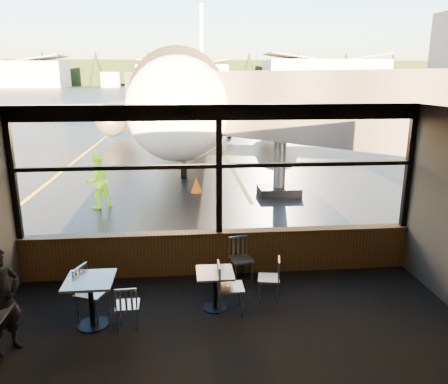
{
  "coord_description": "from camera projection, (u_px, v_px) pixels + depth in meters",
  "views": [
    {
      "loc": [
        -0.71,
        -8.46,
        4.01
      ],
      "look_at": [
        0.2,
        1.0,
        1.5
      ],
      "focal_mm": 35.0,
      "sensor_mm": 36.0,
      "label": 1
    }
  ],
  "objects": [
    {
      "name": "chair_mid_w",
      "position": [
        92.0,
        293.0,
        7.36
      ],
      "size": [
        0.67,
        0.67,
        0.95
      ],
      "primitive_type": null,
      "rotation": [
        0.0,
        0.0,
        -1.95
      ],
      "color": "#AEA99D",
      "rests_on": "carpet_floor"
    },
    {
      "name": "passenger",
      "position": [
        2.0,
        301.0,
        6.37
      ],
      "size": [
        0.67,
        0.73,
        1.67
      ],
      "primitive_type": "imported",
      "rotation": [
        0.0,
        0.0,
        0.99
      ],
      "color": "black",
      "rests_on": "carpet_floor"
    },
    {
      "name": "chair_near_e",
      "position": [
        269.0,
        279.0,
        8.04
      ],
      "size": [
        0.53,
        0.53,
        0.82
      ],
      "primitive_type": null,
      "rotation": [
        0.0,
        0.0,
        1.37
      ],
      "color": "#AAA699",
      "rests_on": "carpet_floor"
    },
    {
      "name": "chair_near_w",
      "position": [
        230.0,
        288.0,
        7.56
      ],
      "size": [
        0.51,
        0.51,
        0.94
      ],
      "primitive_type": null,
      "rotation": [
        0.0,
        0.0,
        -1.57
      ],
      "color": "#ABA79A",
      "rests_on": "carpet_floor"
    },
    {
      "name": "treeline",
      "position": [
        182.0,
        73.0,
        209.84
      ],
      "size": [
        360.0,
        3.0,
        12.0
      ],
      "primitive_type": "cube",
      "color": "black",
      "rests_on": "ground_plane"
    },
    {
      "name": "cone_nose",
      "position": [
        196.0,
        185.0,
        15.58
      ],
      "size": [
        0.4,
        0.4,
        0.56
      ],
      "primitive_type": "cone",
      "color": "orange",
      "rests_on": "ground_plane"
    },
    {
      "name": "chair_mid_s",
      "position": [
        128.0,
        306.0,
        7.11
      ],
      "size": [
        0.45,
        0.45,
        0.79
      ],
      "primitive_type": null,
      "rotation": [
        0.0,
        0.0,
        0.04
      ],
      "color": "beige",
      "rests_on": "carpet_floor"
    },
    {
      "name": "ceiling",
      "position": [
        239.0,
        119.0,
        5.45
      ],
      "size": [
        8.0,
        6.0,
        0.04
      ],
      "primitive_type": "cube",
      "color": "#38332D",
      "rests_on": "ground"
    },
    {
      "name": "mullion_centre",
      "position": [
        219.0,
        171.0,
        8.67
      ],
      "size": [
        0.12,
        0.12,
        2.6
      ],
      "primitive_type": "cube",
      "color": "black",
      "rests_on": "ground"
    },
    {
      "name": "fuel_tank_c",
      "position": [
        159.0,
        80.0,
        182.73
      ],
      "size": [
        8.0,
        8.0,
        6.0
      ],
      "primitive_type": "cylinder",
      "color": "silver",
      "rests_on": "ground_plane"
    },
    {
      "name": "airliner",
      "position": [
        195.0,
        55.0,
        27.84
      ],
      "size": [
        31.8,
        37.17,
        10.7
      ],
      "primitive_type": null,
      "rotation": [
        0.0,
        0.0,
        -0.08
      ],
      "color": "white",
      "rests_on": "ground_plane"
    },
    {
      "name": "window_transom",
      "position": [
        219.0,
        166.0,
        8.64
      ],
      "size": [
        8.0,
        0.1,
        0.08
      ],
      "primitive_type": "cube",
      "color": "black",
      "rests_on": "ground"
    },
    {
      "name": "window_header",
      "position": [
        219.0,
        112.0,
        8.37
      ],
      "size": [
        8.0,
        0.18,
        0.3
      ],
      "primitive_type": "cube",
      "color": "black",
      "rests_on": "ground"
    },
    {
      "name": "mullion_right",
      "position": [
        409.0,
        167.0,
        9.03
      ],
      "size": [
        0.12,
        0.12,
        2.6
      ],
      "primitive_type": "cube",
      "color": "black",
      "rests_on": "ground"
    },
    {
      "name": "carpet_floor",
      "position": [
        237.0,
        361.0,
        6.34
      ],
      "size": [
        8.0,
        6.0,
        0.01
      ],
      "primitive_type": "cube",
      "color": "black",
      "rests_on": "ground"
    },
    {
      "name": "fuel_tank_b",
      "position": [
        135.0,
        80.0,
        181.81
      ],
      "size": [
        8.0,
        8.0,
        6.0
      ],
      "primitive_type": "cylinder",
      "color": "silver",
      "rests_on": "ground_plane"
    },
    {
      "name": "cafe_table_mid",
      "position": [
        91.0,
        303.0,
        7.15
      ],
      "size": [
        0.77,
        0.77,
        0.85
      ],
      "primitive_type": null,
      "color": "#A9A49B",
      "rests_on": "carpet_floor"
    },
    {
      "name": "hangar_left",
      "position": [
        7.0,
        73.0,
        174.66
      ],
      "size": [
        45.0,
        18.0,
        11.0
      ],
      "primitive_type": null,
      "color": "silver",
      "rests_on": "ground_plane"
    },
    {
      "name": "ground_plane",
      "position": [
        184.0,
        92.0,
        124.74
      ],
      "size": [
        520.0,
        520.0,
        0.0
      ],
      "primitive_type": "plane",
      "color": "black",
      "rests_on": "ground"
    },
    {
      "name": "cafe_table_near",
      "position": [
        215.0,
        290.0,
        7.71
      ],
      "size": [
        0.64,
        0.64,
        0.71
      ],
      "primitive_type": null,
      "color": "gray",
      "rests_on": "carpet_floor"
    },
    {
      "name": "jet_bridge",
      "position": [
        314.0,
        132.0,
        14.27
      ],
      "size": [
        8.51,
        10.4,
        4.54
      ],
      "primitive_type": null,
      "color": "#28282A",
      "rests_on": "ground_plane"
    },
    {
      "name": "hangar_mid",
      "position": [
        183.0,
        75.0,
        186.03
      ],
      "size": [
        38.0,
        15.0,
        10.0
      ],
      "primitive_type": null,
      "color": "silver",
      "rests_on": "ground_plane"
    },
    {
      "name": "fuel_tank_a",
      "position": [
        110.0,
        80.0,
        180.9
      ],
      "size": [
        8.0,
        8.0,
        6.0
      ],
      "primitive_type": "cylinder",
      "color": "silver",
      "rests_on": "ground_plane"
    },
    {
      "name": "ground_crew",
      "position": [
        97.0,
        181.0,
        13.66
      ],
      "size": [
        1.06,
        1.02,
        1.72
      ],
      "primitive_type": "imported",
      "rotation": [
        0.0,
        0.0,
        3.79
      ],
      "color": "#BFF219",
      "rests_on": "ground_plane"
    },
    {
      "name": "window_sill",
      "position": [
        219.0,
        253.0,
        9.11
      ],
      "size": [
        8.0,
        0.28,
        0.9
      ],
      "primitive_type": "cube",
      "color": "brown",
      "rests_on": "ground"
    },
    {
      "name": "mullion_left",
      "position": [
        12.0,
        175.0,
        8.3
      ],
      "size": [
        0.12,
        0.12,
        2.6
      ],
      "primitive_type": "cube",
      "color": "black",
      "rests_on": "ground"
    },
    {
      "name": "chair_near_n",
      "position": [
        241.0,
        260.0,
        8.77
      ],
      "size": [
        0.58,
        0.58,
        0.9
      ],
      "primitive_type": null,
      "rotation": [
        0.0,
        0.0,
        3.35
      ],
      "color": "#BBB6A9",
      "rests_on": "carpet_floor"
    },
    {
      "name": "hangar_right",
      "position": [
        325.0,
        72.0,
        184.55
      ],
      "size": [
        50.0,
        20.0,
        12.0
      ],
      "primitive_type": null,
      "color": "silver",
      "rests_on": "ground_plane"
    }
  ]
}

